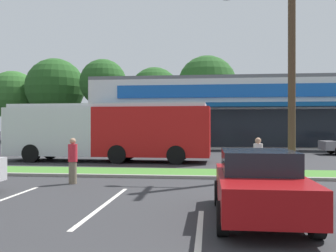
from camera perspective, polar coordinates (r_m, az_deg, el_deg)
name	(u,v)px	position (r m, az deg, el deg)	size (l,w,h in m)	color
grass_median	(142,172)	(15.72, -3.98, -7.16)	(56.00, 2.20, 0.12)	#427A2D
curb_lip	(137,176)	(14.53, -4.86, -7.76)	(56.00, 0.24, 0.12)	gray
parking_stripe_1	(105,205)	(9.80, -9.79, -11.92)	(0.12, 4.80, 0.01)	silver
parking_stripe_2	(198,243)	(6.71, 4.73, -17.57)	(0.12, 4.80, 0.01)	silver
storefront_building	(236,114)	(36.90, 10.54, 1.84)	(26.55, 12.23, 6.36)	silver
tree_far_left	(13,95)	(54.55, -22.85, 4.40)	(6.60, 6.60, 9.48)	#473323
tree_left	(55,88)	(50.63, -17.04, 5.67)	(7.63, 7.63, 10.81)	#473323
tree_mid_left	(103,83)	(45.87, -10.01, 6.59)	(5.71, 5.71, 10.13)	#473323
tree_mid	(155,93)	(46.65, -2.08, 5.20)	(6.34, 6.34, 9.39)	#473323
tree_mid_right	(207,86)	(47.82, 6.06, 6.23)	(7.65, 7.65, 11.01)	#473323
utility_pole	(288,39)	(16.07, 18.11, 12.66)	(3.03, 2.40, 10.39)	#4C3826
city_bus	(108,130)	(21.24, -9.25, -0.67)	(11.66, 2.94, 3.25)	#B71414
car_0	(259,184)	(8.38, 13.88, -8.69)	(1.89, 4.14, 1.48)	maroon
car_3	(161,144)	(25.76, -1.04, -2.74)	(4.39, 1.94, 1.50)	black
pedestrian_near_bench	(258,160)	(13.42, 13.76, -5.17)	(0.33, 0.33, 1.62)	#726651
pedestrian_by_pole	(73,161)	(13.36, -14.52, -5.23)	(0.32, 0.32, 1.60)	#726651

